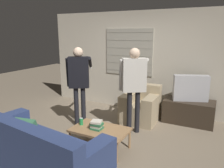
# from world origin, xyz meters

# --- Properties ---
(ground_plane) EXTENTS (16.00, 16.00, 0.00)m
(ground_plane) POSITION_xyz_m (0.00, 0.00, 0.00)
(ground_plane) COLOR #7F705B
(wall_back) EXTENTS (5.20, 0.08, 2.55)m
(wall_back) POSITION_xyz_m (-0.01, 2.03, 1.28)
(wall_back) COLOR beige
(wall_back) RESTS_ON ground_plane
(couch_blue) EXTENTS (2.16, 1.06, 0.87)m
(couch_blue) POSITION_xyz_m (-0.29, -1.29, 0.33)
(couch_blue) COLOR navy
(couch_blue) RESTS_ON ground_plane
(armchair_beige) EXTENTS (0.78, 0.81, 0.83)m
(armchair_beige) POSITION_xyz_m (0.34, 1.28, 0.34)
(armchair_beige) COLOR tan
(armchair_beige) RESTS_ON ground_plane
(coffee_table) EXTENTS (0.98, 0.61, 0.38)m
(coffee_table) POSITION_xyz_m (0.15, -0.28, 0.35)
(coffee_table) COLOR #9E754C
(coffee_table) RESTS_ON ground_plane
(tv_stand) EXTENTS (1.09, 0.58, 0.52)m
(tv_stand) POSITION_xyz_m (1.36, 1.66, 0.26)
(tv_stand) COLOR #33281E
(tv_stand) RESTS_ON ground_plane
(tv) EXTENTS (0.77, 0.45, 0.58)m
(tv) POSITION_xyz_m (1.36, 1.66, 0.81)
(tv) COLOR #B2B2B7
(tv) RESTS_ON tv_stand
(person_left_standing) EXTENTS (0.53, 0.84, 1.72)m
(person_left_standing) POSITION_xyz_m (-0.75, 0.41, 1.09)
(person_left_standing) COLOR black
(person_left_standing) RESTS_ON ground_plane
(person_right_standing) EXTENTS (0.56, 0.88, 1.73)m
(person_right_standing) POSITION_xyz_m (0.41, 0.62, 1.11)
(person_right_standing) COLOR black
(person_right_standing) RESTS_ON ground_plane
(book_stack) EXTENTS (0.22, 0.20, 0.15)m
(book_stack) POSITION_xyz_m (0.10, -0.32, 0.46)
(book_stack) COLOR #33754C
(book_stack) RESTS_ON coffee_table
(soda_can) EXTENTS (0.07, 0.07, 0.13)m
(soda_can) POSITION_xyz_m (-0.24, -0.28, 0.45)
(soda_can) COLOR #238E47
(soda_can) RESTS_ON coffee_table
(spare_remote) EXTENTS (0.11, 0.13, 0.02)m
(spare_remote) POSITION_xyz_m (-0.00, -0.28, 0.39)
(spare_remote) COLOR black
(spare_remote) RESTS_ON coffee_table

